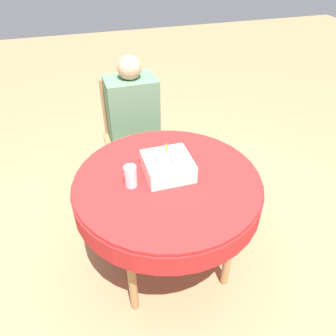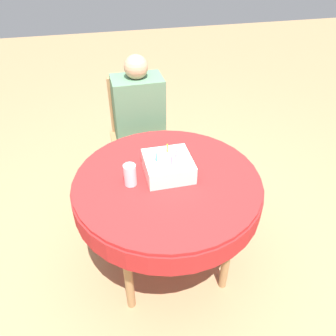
% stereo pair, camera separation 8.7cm
% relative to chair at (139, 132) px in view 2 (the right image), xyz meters
% --- Properties ---
extents(ground_plane, '(12.00, 12.00, 0.00)m').
position_rel_chair_xyz_m(ground_plane, '(0.03, -0.90, -0.50)').
color(ground_plane, '#A37F56').
extents(dining_table, '(1.10, 1.10, 0.71)m').
position_rel_chair_xyz_m(dining_table, '(0.03, -0.90, 0.12)').
color(dining_table, '#B22323').
rests_on(dining_table, ground_plane).
extents(chair, '(0.46, 0.46, 0.93)m').
position_rel_chair_xyz_m(chair, '(0.00, 0.00, 0.00)').
color(chair, '#A37A4C').
rests_on(chair, ground_plane).
extents(person, '(0.38, 0.36, 1.16)m').
position_rel_chair_xyz_m(person, '(0.00, -0.10, 0.19)').
color(person, tan).
rests_on(person, ground_plane).
extents(birthday_cake, '(0.27, 0.27, 0.16)m').
position_rel_chair_xyz_m(birthday_cake, '(0.05, -0.86, 0.26)').
color(birthday_cake, white).
rests_on(birthday_cake, dining_table).
extents(drinking_glass, '(0.07, 0.07, 0.13)m').
position_rel_chair_xyz_m(drinking_glass, '(-0.18, -0.91, 0.27)').
color(drinking_glass, silver).
rests_on(drinking_glass, dining_table).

